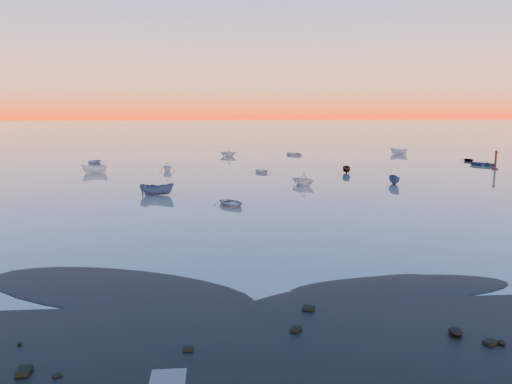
{
  "coord_description": "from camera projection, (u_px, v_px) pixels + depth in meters",
  "views": [
    {
      "loc": [
        -4.94,
        -28.17,
        10.32
      ],
      "look_at": [
        -0.38,
        28.0,
        0.8
      ],
      "focal_mm": 35.0,
      "sensor_mm": 36.0,
      "label": 1
    }
  ],
  "objects": [
    {
      "name": "channel_marker",
      "position": [
        496.0,
        161.0,
        84.49
      ],
      "size": [
        0.98,
        0.98,
        3.48
      ],
      "color": "#45110E",
      "rests_on": "ground"
    },
    {
      "name": "boat_near_center",
      "position": [
        157.0,
        195.0,
        59.74
      ],
      "size": [
        2.1,
        4.3,
        1.44
      ],
      "primitive_type": "imported",
      "rotation": [
        0.0,
        0.0,
        1.49
      ],
      "color": "#354865",
      "rests_on": "ground"
    },
    {
      "name": "mud_lobes",
      "position": [
        303.0,
        288.0,
        28.82
      ],
      "size": [
        140.0,
        6.0,
        0.07
      ],
      "primitive_type": null,
      "color": "black",
      "rests_on": "ground"
    },
    {
      "name": "boat_near_right",
      "position": [
        303.0,
        185.0,
        67.46
      ],
      "size": [
        3.99,
        3.86,
        1.34
      ],
      "primitive_type": "imported",
      "rotation": [
        0.0,
        0.0,
        3.88
      ],
      "color": "silver",
      "rests_on": "ground"
    },
    {
      "name": "moored_fleet",
      "position": [
        246.0,
        172.0,
        81.89
      ],
      "size": [
        124.0,
        58.0,
        1.2
      ],
      "primitive_type": null,
      "color": "silver",
      "rests_on": "ground"
    },
    {
      "name": "ground",
      "position": [
        235.0,
        149.0,
        128.08
      ],
      "size": [
        600.0,
        600.0,
        0.0
      ],
      "primitive_type": "plane",
      "color": "#6F665C",
      "rests_on": "ground"
    },
    {
      "name": "boat_near_left",
      "position": [
        232.0,
        206.0,
        53.13
      ],
      "size": [
        4.33,
        3.15,
        1.0
      ],
      "primitive_type": "imported",
      "rotation": [
        0.0,
        0.0,
        0.42
      ],
      "color": "gray",
      "rests_on": "ground"
    }
  ]
}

